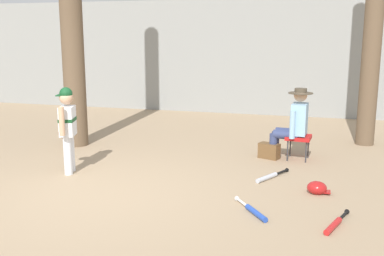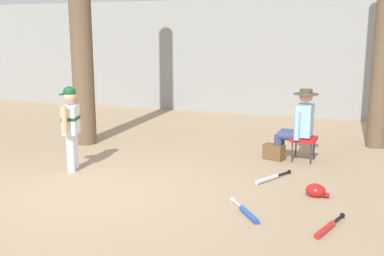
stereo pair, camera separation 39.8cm
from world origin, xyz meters
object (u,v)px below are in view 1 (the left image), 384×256
Objects in this scene: bat_red_barrel at (335,224)px; batting_helmet_red at (317,188)px; folding_stool at (298,138)px; seated_spectator at (293,122)px; handbag_beside_stool at (269,151)px; bat_blue_youth at (254,211)px; young_ballplayer at (67,124)px; bat_aluminum_silver at (269,177)px; tree_behind_spectator at (374,17)px.

batting_helmet_red is at bearing 100.85° from bat_red_barrel.
folding_stool is 1.41× the size of batting_helmet_red.
folding_stool is at bearing 101.31° from bat_red_barrel.
handbag_beside_stool is at bearing -169.38° from seated_spectator.
bat_blue_youth is (-0.27, -2.59, -0.61)m from seated_spectator.
seated_spectator reaches higher than bat_blue_youth.
young_ballplayer reaches higher than bat_blue_youth.
bat_blue_youth is at bearing 171.67° from bat_red_barrel.
young_ballplayer is at bearing -179.16° from batting_helmet_red.
young_ballplayer is 1.87× the size of bat_red_barrel.
bat_aluminum_silver is at bearing 9.64° from young_ballplayer.
tree_behind_spectator is 2.60m from seated_spectator.
tree_behind_spectator is at bearing 35.24° from young_ballplayer.
bat_aluminum_silver is at bearing -119.61° from tree_behind_spectator.
bat_blue_youth is at bearing -87.54° from handbag_beside_stool.
handbag_beside_stool is 1.78m from batting_helmet_red.
handbag_beside_stool is 1.15m from bat_aluminum_silver.
seated_spectator is 2.67m from bat_blue_youth.
handbag_beside_stool is (-1.64, -1.52, -2.24)m from tree_behind_spectator.
folding_stool is 0.61× the size of bat_aluminum_silver.
young_ballplayer is 3.84× the size of handbag_beside_stool.
young_ballplayer is 3.09m from bat_aluminum_silver.
folding_stool reaches higher than handbag_beside_stool.
handbag_beside_stool reaches higher than bat_aluminum_silver.
bat_blue_youth is 0.92m from bat_red_barrel.
handbag_beside_stool reaches higher than batting_helmet_red.
young_ballplayer is 3.74m from folding_stool.
handbag_beside_stool is 2.84m from bat_red_barrel.
bat_aluminum_silver is (-0.24, -1.20, -0.61)m from seated_spectator.
seated_spectator is at bearing 103.26° from bat_red_barrel.
folding_stool is at bearing 27.23° from young_ballplayer.
folding_stool reaches higher than bat_aluminum_silver.
bat_blue_youth is 1.17m from batting_helmet_red.
handbag_beside_stool is at bearing 92.46° from bat_blue_youth.
seated_spectator is 2.86m from bat_red_barrel.
young_ballplayer is at bearing -152.77° from folding_stool.
batting_helmet_red is (0.68, -0.45, 0.04)m from bat_aluminum_silver.
young_ballplayer is (-4.48, -3.16, -1.63)m from tree_behind_spectator.
handbag_beside_stool is (2.83, 1.64, -0.61)m from young_ballplayer.
bat_red_barrel is 2.29× the size of batting_helmet_red.
folding_stool is (3.30, 1.70, -0.38)m from young_ballplayer.
seated_spectator is at bearing 104.78° from batting_helmet_red.
batting_helmet_red is (0.34, -1.65, -0.29)m from folding_stool.
tree_behind_spectator is at bearing 75.00° from batting_helmet_red.
seated_spectator is (-1.27, -1.45, -1.73)m from tree_behind_spectator.
young_ballplayer is at bearing -144.76° from tree_behind_spectator.
seated_spectator is (3.21, 1.71, -0.10)m from young_ballplayer.
young_ballplayer is 4.04m from bat_red_barrel.
seated_spectator is at bearing 28.05° from young_ballplayer.
young_ballplayer reaches higher than handbag_beside_stool.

